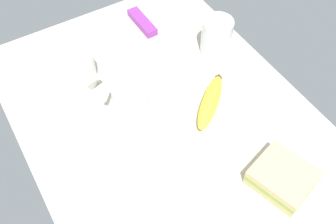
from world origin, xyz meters
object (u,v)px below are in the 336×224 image
(coffee_mug_milky, at_px, (78,68))
(glass_of_milk, at_px, (216,38))
(banana, at_px, (210,102))
(snack_bar, at_px, (142,22))
(sandwich_main, at_px, (282,177))
(plate_of_food, at_px, (186,198))
(coffee_mug_black, at_px, (130,98))

(coffee_mug_milky, distance_m, glass_of_milk, 0.36)
(banana, height_order, snack_bar, banana)
(coffee_mug_milky, xyz_separation_m, sandwich_main, (0.48, 0.24, -0.02))
(sandwich_main, xyz_separation_m, snack_bar, (-0.58, -0.01, -0.01))
(sandwich_main, height_order, snack_bar, sandwich_main)
(plate_of_food, height_order, coffee_mug_black, coffee_mug_black)
(sandwich_main, height_order, banana, sandwich_main)
(plate_of_food, bearing_deg, banana, 134.37)
(coffee_mug_black, bearing_deg, sandwich_main, 28.34)
(coffee_mug_milky, height_order, sandwich_main, coffee_mug_milky)
(plate_of_food, relative_size, coffee_mug_milky, 1.82)
(coffee_mug_milky, relative_size, glass_of_milk, 1.03)
(sandwich_main, distance_m, snack_bar, 0.58)
(sandwich_main, bearing_deg, plate_of_food, -110.18)
(coffee_mug_black, bearing_deg, plate_of_food, -2.49)
(snack_bar, bearing_deg, coffee_mug_black, -34.49)
(plate_of_food, relative_size, banana, 1.26)
(snack_bar, bearing_deg, glass_of_milk, 29.89)
(coffee_mug_milky, bearing_deg, coffee_mug_black, 23.40)
(coffee_mug_black, height_order, snack_bar, coffee_mug_black)
(banana, bearing_deg, snack_bar, 179.12)
(plate_of_food, bearing_deg, snack_bar, 160.54)
(coffee_mug_black, xyz_separation_m, sandwich_main, (0.33, 0.18, -0.02))
(coffee_mug_black, bearing_deg, banana, 62.27)
(coffee_mug_black, distance_m, banana, 0.19)
(plate_of_food, distance_m, coffee_mug_black, 0.26)
(coffee_mug_black, relative_size, banana, 0.65)
(glass_of_milk, bearing_deg, snack_bar, -149.39)
(coffee_mug_milky, relative_size, sandwich_main, 0.74)
(snack_bar, bearing_deg, banana, -1.60)
(coffee_mug_milky, height_order, banana, coffee_mug_milky)
(coffee_mug_black, height_order, banana, coffee_mug_black)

